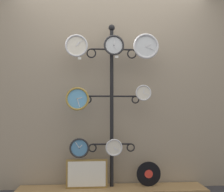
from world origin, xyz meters
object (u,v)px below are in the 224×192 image
object	(u,v)px
display_stand	(112,133)
clock_top_left	(77,46)
clock_top_center	(114,45)
clock_middle_left	(77,99)
clock_top_right	(146,46)
picture_frame	(87,174)
vinyl_record	(149,174)
clock_middle_right	(143,93)
clock_bottom_center	(114,147)
clock_bottom_left	(79,148)

from	to	relation	value
display_stand	clock_top_left	xyz separation A→B (m)	(-0.42, -0.09, 1.04)
clock_top_left	clock_top_center	bearing A→B (deg)	-1.77
clock_top_center	clock_top_left	bearing A→B (deg)	178.23
clock_top_center	clock_middle_left	world-z (taller)	clock_top_center
clock_top_right	picture_frame	distance (m)	1.66
clock_top_left	clock_middle_left	size ratio (longest dim) A/B	0.98
clock_top_left	clock_top_right	world-z (taller)	clock_top_right
vinyl_record	clock_middle_right	bearing A→B (deg)	-150.67
clock_top_left	clock_middle_right	size ratio (longest dim) A/B	1.41
clock_middle_left	clock_middle_right	bearing A→B (deg)	0.76
clock_top_center	display_stand	bearing A→B (deg)	100.14
picture_frame	clock_bottom_center	bearing A→B (deg)	-6.48
display_stand	clock_top_right	bearing A→B (deg)	-14.47
clock_top_right	clock_bottom_left	world-z (taller)	clock_top_right
clock_top_center	clock_middle_left	xyz separation A→B (m)	(-0.43, 0.02, -0.64)
clock_top_center	clock_bottom_left	xyz separation A→B (m)	(-0.40, 0.03, -1.21)
clock_top_right	clock_bottom_left	xyz separation A→B (m)	(-0.79, 0.03, -1.20)
picture_frame	display_stand	bearing A→B (deg)	12.65
clock_top_center	vinyl_record	xyz separation A→B (m)	(0.42, 0.07, -1.53)
picture_frame	vinyl_record	bearing A→B (deg)	2.26
clock_bottom_left	clock_bottom_center	xyz separation A→B (m)	(0.40, -0.03, 0.01)
clock_bottom_left	picture_frame	world-z (taller)	clock_bottom_left
display_stand	clock_bottom_left	world-z (taller)	display_stand
clock_top_center	vinyl_record	world-z (taller)	clock_top_center
clock_top_left	clock_middle_right	xyz separation A→B (m)	(0.80, 0.02, -0.55)
display_stand	clock_top_right	distance (m)	1.13
clock_bottom_left	clock_bottom_center	world-z (taller)	clock_bottom_left
vinyl_record	clock_bottom_left	bearing A→B (deg)	-177.32
clock_top_left	clock_top_right	distance (m)	0.83
display_stand	clock_middle_left	distance (m)	0.59
display_stand	picture_frame	world-z (taller)	display_stand
clock_top_center	clock_middle_right	xyz separation A→B (m)	(0.36, 0.03, -0.56)
clock_top_right	vinyl_record	size ratio (longest dim) A/B	1.06
clock_bottom_left	vinyl_record	world-z (taller)	clock_bottom_left
clock_bottom_left	picture_frame	xyz separation A→B (m)	(0.09, 0.01, -0.30)
clock_top_left	clock_bottom_center	xyz separation A→B (m)	(0.44, -0.01, -1.19)
display_stand	clock_middle_right	world-z (taller)	display_stand
clock_middle_left	clock_top_left	bearing A→B (deg)	-148.56
clock_bottom_left	clock_bottom_center	size ratio (longest dim) A/B	1.15
clock_top_center	clock_middle_right	size ratio (longest dim) A/B	1.28
display_stand	clock_top_center	world-z (taller)	display_stand
display_stand	clock_middle_left	bearing A→B (deg)	-168.50
clock_bottom_left	clock_bottom_center	distance (m)	0.40
clock_middle_left	clock_bottom_center	size ratio (longest dim) A/B	1.38
display_stand	clock_top_left	size ratio (longest dim) A/B	7.48
clock_top_left	clock_middle_left	distance (m)	0.63
vinyl_record	picture_frame	bearing A→B (deg)	-177.74
clock_middle_right	vinyl_record	xyz separation A→B (m)	(0.06, 0.04, -0.97)
clock_bottom_left	display_stand	bearing A→B (deg)	11.17
clock_top_center	vinyl_record	size ratio (longest dim) A/B	0.84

